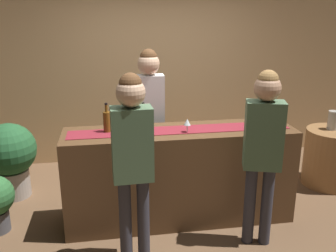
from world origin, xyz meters
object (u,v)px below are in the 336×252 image
(wine_bottle_amber, at_px, (107,121))
(vase_on_side_table, at_px, (333,120))
(customer_browsing, at_px, (132,150))
(customer_sipping, at_px, (263,141))
(bartender, at_px, (149,107))
(potted_plant_tall, at_px, (10,155))
(wine_glass_mid_counter, at_px, (187,123))
(round_side_table, at_px, (331,157))
(wine_bottle_green, at_px, (143,121))
(wine_glass_near_customer, at_px, (256,115))

(wine_bottle_amber, xyz_separation_m, vase_on_side_table, (2.83, 0.51, -0.27))
(customer_browsing, bearing_deg, customer_sipping, 1.66)
(bartender, xyz_separation_m, potted_plant_tall, (-1.66, 0.25, -0.59))
(wine_bottle_amber, relative_size, customer_browsing, 0.18)
(wine_glass_mid_counter, height_order, round_side_table, wine_glass_mid_counter)
(wine_bottle_green, height_order, vase_on_side_table, wine_bottle_green)
(bartender, xyz_separation_m, customer_sipping, (0.91, -1.15, -0.06))
(wine_glass_near_customer, xyz_separation_m, bartender, (-1.09, 0.53, -0.00))
(wine_glass_near_customer, bearing_deg, potted_plant_tall, 164.13)
(wine_glass_near_customer, bearing_deg, round_side_table, 20.16)
(customer_sipping, relative_size, vase_on_side_table, 7.10)
(vase_on_side_table, bearing_deg, customer_browsing, -155.29)
(wine_bottle_amber, xyz_separation_m, customer_sipping, (1.40, -0.62, -0.07))
(wine_bottle_amber, distance_m, vase_on_side_table, 2.89)
(wine_glass_mid_counter, relative_size, vase_on_side_table, 0.60)
(wine_bottle_green, xyz_separation_m, customer_sipping, (1.03, -0.58, -0.07))
(wine_glass_mid_counter, height_order, customer_sipping, customer_sipping)
(potted_plant_tall, bearing_deg, wine_bottle_amber, -33.66)
(round_side_table, relative_size, vase_on_side_table, 3.08)
(wine_bottle_amber, height_order, wine_bottle_green, same)
(wine_glass_mid_counter, distance_m, customer_browsing, 0.81)
(wine_bottle_green, height_order, customer_sipping, customer_sipping)
(bartender, bearing_deg, wine_bottle_amber, 48.73)
(wine_bottle_amber, relative_size, round_side_table, 0.41)
(bartender, xyz_separation_m, customer_browsing, (-0.28, -1.23, -0.05))
(customer_sipping, distance_m, round_side_table, 1.93)
(customer_sipping, bearing_deg, wine_bottle_green, 166.72)
(wine_bottle_green, bearing_deg, wine_glass_mid_counter, -14.27)
(wine_glass_near_customer, bearing_deg, wine_glass_mid_counter, -169.61)
(wine_glass_mid_counter, xyz_separation_m, potted_plant_tall, (-1.96, 0.92, -0.59))
(bartender, xyz_separation_m, round_side_table, (2.35, -0.07, -0.75))
(round_side_table, bearing_deg, vase_on_side_table, 103.55)
(wine_bottle_amber, bearing_deg, potted_plant_tall, 146.34)
(wine_bottle_amber, bearing_deg, wine_bottle_green, -5.51)
(wine_glass_mid_counter, distance_m, customer_sipping, 0.77)
(wine_glass_mid_counter, distance_m, vase_on_side_table, 2.15)
(wine_bottle_amber, height_order, vase_on_side_table, wine_bottle_amber)
(round_side_table, xyz_separation_m, potted_plant_tall, (-4.01, 0.32, 0.16))
(round_side_table, bearing_deg, wine_bottle_green, -168.61)
(round_side_table, distance_m, vase_on_side_table, 0.49)
(wine_bottle_green, distance_m, potted_plant_tall, 1.83)
(wine_glass_mid_counter, xyz_separation_m, bartender, (-0.30, 0.67, -0.00))
(wine_glass_near_customer, height_order, bartender, bartender)
(wine_bottle_green, relative_size, customer_sipping, 0.18)
(wine_glass_mid_counter, xyz_separation_m, round_side_table, (2.05, 0.61, -0.75))
(bartender, relative_size, vase_on_side_table, 7.45)
(bartender, bearing_deg, wine_bottle_green, 78.88)
(wine_bottle_amber, relative_size, wine_glass_mid_counter, 2.10)
(customer_sipping, height_order, round_side_table, customer_sipping)
(customer_sipping, height_order, vase_on_side_table, customer_sipping)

